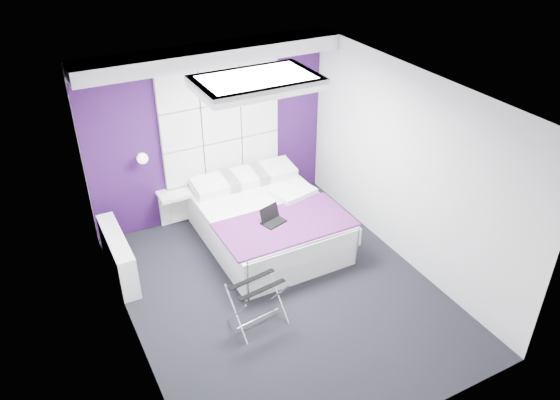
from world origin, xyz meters
name	(u,v)px	position (x,y,z in m)	size (l,w,h in m)	color
floor	(282,292)	(0.00, 0.00, 0.00)	(4.40, 4.40, 0.00)	black
ceiling	(282,94)	(0.00, 0.00, 2.60)	(4.40, 4.40, 0.00)	white
wall_back	(210,133)	(0.00, 2.20, 1.30)	(3.60, 3.60, 0.00)	silver
wall_left	(123,248)	(-1.80, 0.00, 1.30)	(4.40, 4.40, 0.00)	silver
wall_right	(407,169)	(1.80, 0.00, 1.30)	(4.40, 4.40, 0.00)	silver
accent_wall	(210,133)	(0.00, 2.19, 1.30)	(3.58, 0.02, 2.58)	#321047
soffit	(211,55)	(0.00, 1.95, 2.50)	(3.58, 0.50, 0.20)	white
headboard	(222,141)	(0.15, 2.14, 1.17)	(1.80, 0.08, 2.30)	silver
skylight	(256,82)	(0.00, 0.60, 2.55)	(1.36, 0.86, 0.12)	white
wall_lamp	(142,157)	(-1.05, 2.06, 1.22)	(0.15, 0.15, 0.15)	white
radiator	(118,255)	(-1.69, 1.30, 0.30)	(0.22, 1.20, 0.60)	white
bed	(267,222)	(0.35, 1.09, 0.31)	(1.74, 2.11, 0.74)	white
nightstand	(174,194)	(-0.67, 2.02, 0.56)	(0.46, 0.36, 0.05)	white
luggage_rack	(258,304)	(-0.50, -0.35, 0.29)	(0.59, 0.44, 0.58)	silver
laptop	(272,218)	(0.22, 0.69, 0.65)	(0.30, 0.22, 0.22)	black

